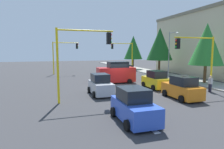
{
  "coord_description": "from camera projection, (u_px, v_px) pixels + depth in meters",
  "views": [
    {
      "loc": [
        21.56,
        -8.05,
        4.14
      ],
      "look_at": [
        -1.38,
        -0.72,
        1.2
      ],
      "focal_mm": 31.12,
      "sensor_mm": 36.0,
      "label": 1
    }
  ],
  "objects": [
    {
      "name": "ground_plane",
      "position": [
        121.0,
        85.0,
        23.32
      ],
      "size": [
        120.0,
        120.0,
        0.0
      ],
      "primitive_type": "plane",
      "color": "#353538"
    },
    {
      "name": "sidewalk_kerb",
      "position": [
        171.0,
        76.0,
        31.21
      ],
      "size": [
        80.0,
        4.0,
        0.15
      ],
      "primitive_type": "cube",
      "color": "gray",
      "rests_on": "ground"
    },
    {
      "name": "lane_arrow_near",
      "position": [
        141.0,
        121.0,
        11.53
      ],
      "size": [
        2.4,
        1.1,
        1.1
      ],
      "color": "silver",
      "rests_on": "ground"
    },
    {
      "name": "apartment_block",
      "position": [
        204.0,
        44.0,
        34.92
      ],
      "size": [
        17.82,
        9.3,
        10.71
      ],
      "color": "#C6B793",
      "rests_on": "ground"
    },
    {
      "name": "traffic_signal_far_right",
      "position": [
        64.0,
        51.0,
        34.35
      ],
      "size": [
        0.36,
        4.59,
        5.71
      ],
      "color": "yellow",
      "rests_on": "ground"
    },
    {
      "name": "traffic_signal_far_left",
      "position": [
        124.0,
        51.0,
        37.79
      ],
      "size": [
        0.36,
        4.59,
        5.72
      ],
      "color": "yellow",
      "rests_on": "ground"
    },
    {
      "name": "traffic_signal_near_right",
      "position": [
        80.0,
        51.0,
        15.41
      ],
      "size": [
        0.36,
        4.59,
        5.89
      ],
      "color": "yellow",
      "rests_on": "ground"
    },
    {
      "name": "traffic_signal_near_left",
      "position": [
        197.0,
        53.0,
        18.88
      ],
      "size": [
        0.36,
        4.59,
        5.54
      ],
      "color": "yellow",
      "rests_on": "ground"
    },
    {
      "name": "street_lamp_curbside",
      "position": [
        171.0,
        49.0,
        28.99
      ],
      "size": [
        2.15,
        0.28,
        7.0
      ],
      "color": "slate",
      "rests_on": "ground"
    },
    {
      "name": "tree_roadside_near",
      "position": [
        207.0,
        44.0,
        24.0
      ],
      "size": [
        4.13,
        4.13,
        7.53
      ],
      "color": "brown",
      "rests_on": "ground"
    },
    {
      "name": "tree_roadside_far",
      "position": [
        133.0,
        48.0,
        42.62
      ],
      "size": [
        4.06,
        4.06,
        7.41
      ],
      "color": "brown",
      "rests_on": "ground"
    },
    {
      "name": "tree_roadside_mid",
      "position": [
        160.0,
        44.0,
        33.26
      ],
      "size": [
        4.41,
        4.41,
        8.06
      ],
      "color": "brown",
      "rests_on": "ground"
    },
    {
      "name": "delivery_van_red",
      "position": [
        116.0,
        73.0,
        25.07
      ],
      "size": [
        2.22,
        4.8,
        2.77
      ],
      "color": "red",
      "rests_on": "ground"
    },
    {
      "name": "car_orange",
      "position": [
        182.0,
        88.0,
        16.84
      ],
      "size": [
        3.83,
        2.01,
        1.98
      ],
      "color": "orange",
      "rests_on": "ground"
    },
    {
      "name": "car_white",
      "position": [
        126.0,
        72.0,
        30.37
      ],
      "size": [
        3.86,
        1.96,
        1.98
      ],
      "color": "white",
      "rests_on": "ground"
    },
    {
      "name": "car_silver",
      "position": [
        100.0,
        85.0,
        18.43
      ],
      "size": [
        3.74,
        2.0,
        1.98
      ],
      "color": "#B2B5BA",
      "rests_on": "ground"
    },
    {
      "name": "car_blue",
      "position": [
        134.0,
        106.0,
        11.4
      ],
      "size": [
        3.76,
        2.05,
        1.98
      ],
      "color": "blue",
      "rests_on": "ground"
    },
    {
      "name": "car_yellow",
      "position": [
        156.0,
        80.0,
        21.54
      ],
      "size": [
        3.6,
        2.06,
        1.98
      ],
      "color": "yellow",
      "rests_on": "ground"
    },
    {
      "name": "pedestrian_crossing",
      "position": [
        210.0,
        83.0,
        19.44
      ],
      "size": [
        0.4,
        0.24,
        1.7
      ],
      "color": "#262638",
      "rests_on": "ground"
    }
  ]
}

